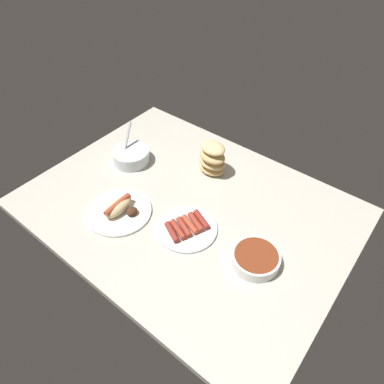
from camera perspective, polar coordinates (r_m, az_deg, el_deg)
name	(u,v)px	position (r cm, az deg, el deg)	size (l,w,h in cm)	color
ground_plane	(188,208)	(134.28, -0.73, -2.67)	(120.00, 90.00, 3.00)	beige
bowl_coleslaw	(131,155)	(153.29, -10.02, 5.98)	(15.99, 15.99, 15.28)	silver
plate_hotdog_assembled	(119,210)	(132.21, -11.92, -2.86)	(24.46, 24.46, 5.61)	white
plate_sausages	(187,228)	(124.49, -0.83, -5.89)	(21.81, 21.81, 3.18)	white
bread_stack	(212,159)	(142.94, 3.37, 5.49)	(12.92, 10.60, 14.40)	tan
bowl_chili	(256,258)	(116.81, 10.46, -10.68)	(15.98, 15.98, 4.30)	white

